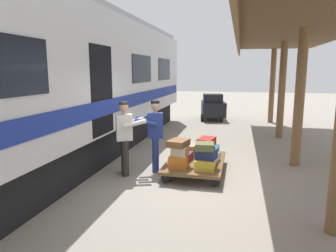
{
  "coord_description": "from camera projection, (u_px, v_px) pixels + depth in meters",
  "views": [
    {
      "loc": [
        -1.12,
        6.44,
        2.38
      ],
      "look_at": [
        0.45,
        -0.29,
        1.15
      ],
      "focal_mm": 32.99,
      "sensor_mm": 36.0,
      "label": 1
    }
  ],
  "objects": [
    {
      "name": "suitcase_cream_canvas",
      "position": [
        180.0,
        151.0,
        6.78
      ],
      "size": [
        0.35,
        0.4,
        0.2
      ],
      "primitive_type": "cube",
      "rotation": [
        0.0,
        0.0,
        -0.1
      ],
      "color": "beige",
      "rests_on": "suitcase_orange_carryall"
    },
    {
      "name": "suitcase_olive_duffel",
      "position": [
        205.0,
        146.0,
        6.64
      ],
      "size": [
        0.44,
        0.45,
        0.15
      ],
      "primitive_type": "cube",
      "rotation": [
        0.0,
        0.0,
        0.11
      ],
      "color": "brown",
      "rests_on": "suitcase_navy_fabric"
    },
    {
      "name": "baggage_tug",
      "position": [
        213.0,
        107.0,
        15.14
      ],
      "size": [
        1.38,
        1.86,
        1.3
      ],
      "color": "black",
      "rests_on": "ground_plane"
    },
    {
      "name": "suitcase_orange_carryall",
      "position": [
        179.0,
        161.0,
        6.82
      ],
      "size": [
        0.41,
        0.45,
        0.27
      ],
      "primitive_type": "cube",
      "rotation": [
        0.0,
        0.0,
        0.03
      ],
      "color": "#CC6B23",
      "rests_on": "luggage_cart"
    },
    {
      "name": "porter_in_overalls",
      "position": [
        155.0,
        133.0,
        7.32
      ],
      "size": [
        0.73,
        0.54,
        1.7
      ],
      "color": "navy",
      "rests_on": "ground_plane"
    },
    {
      "name": "suitcase_red_plastic",
      "position": [
        207.0,
        142.0,
        7.23
      ],
      "size": [
        0.43,
        0.57,
        0.19
      ],
      "primitive_type": "cube",
      "rotation": [
        0.0,
        0.0,
        -0.21
      ],
      "color": "#AD231E",
      "rests_on": "suitcase_black_hardshell"
    },
    {
      "name": "suitcase_teal_softside",
      "position": [
        210.0,
        151.0,
        7.79
      ],
      "size": [
        0.42,
        0.53,
        0.23
      ],
      "primitive_type": "cube",
      "rotation": [
        0.0,
        0.0,
        -0.03
      ],
      "color": "#1E666B",
      "rests_on": "luggage_cart"
    },
    {
      "name": "suitcase_tan_vintage",
      "position": [
        187.0,
        149.0,
        7.92
      ],
      "size": [
        0.5,
        0.53,
        0.26
      ],
      "primitive_type": "cube",
      "rotation": [
        0.0,
        0.0,
        -0.11
      ],
      "color": "tan",
      "rests_on": "luggage_cart"
    },
    {
      "name": "ground_plane",
      "position": [
        185.0,
        180.0,
        6.84
      ],
      "size": [
        60.0,
        60.0,
        0.0
      ],
      "primitive_type": "plane",
      "color": "gray"
    },
    {
      "name": "suitcase_burgundy_valise",
      "position": [
        183.0,
        156.0,
        7.38
      ],
      "size": [
        0.43,
        0.48,
        0.18
      ],
      "primitive_type": "cube",
      "rotation": [
        0.0,
        0.0,
        -0.11
      ],
      "color": "maroon",
      "rests_on": "luggage_cart"
    },
    {
      "name": "suitcase_yellow_case",
      "position": [
        205.0,
        164.0,
        6.69
      ],
      "size": [
        0.41,
        0.51,
        0.22
      ],
      "primitive_type": "cube",
      "rotation": [
        0.0,
        0.0,
        -0.01
      ],
      "color": "gold",
      "rests_on": "luggage_cart"
    },
    {
      "name": "luggage_cart",
      "position": [
        195.0,
        162.0,
        7.33
      ],
      "size": [
        1.31,
        2.07,
        0.28
      ],
      "color": "brown",
      "rests_on": "ground_plane"
    },
    {
      "name": "suitcase_gray_aluminum",
      "position": [
        208.0,
        158.0,
        7.24
      ],
      "size": [
        0.52,
        0.59,
        0.19
      ],
      "primitive_type": "cube",
      "rotation": [
        0.0,
        0.0,
        -0.12
      ],
      "color": "#9EA0A5",
      "rests_on": "luggage_cart"
    },
    {
      "name": "platform_canopy",
      "position": [
        319.0,
        22.0,
        5.71
      ],
      "size": [
        3.2,
        18.03,
        3.56
      ],
      "color": "brown",
      "rests_on": "ground_plane"
    },
    {
      "name": "suitcase_brown_leather",
      "position": [
        178.0,
        143.0,
        6.78
      ],
      "size": [
        0.48,
        0.57,
        0.14
      ],
      "primitive_type": "cube",
      "rotation": [
        0.0,
        0.0,
        -0.23
      ],
      "color": "brown",
      "rests_on": "suitcase_cream_canvas"
    },
    {
      "name": "suitcase_navy_fabric",
      "position": [
        206.0,
        154.0,
        6.69
      ],
      "size": [
        0.48,
        0.44,
        0.21
      ],
      "primitive_type": "cube",
      "rotation": [
        0.0,
        0.0,
        -0.2
      ],
      "color": "navy",
      "rests_on": "suitcase_yellow_case"
    },
    {
      "name": "porter_by_door",
      "position": [
        125.0,
        136.0,
        7.06
      ],
      "size": [
        0.74,
        0.61,
        1.7
      ],
      "color": "#332D28",
      "rests_on": "ground_plane"
    },
    {
      "name": "suitcase_black_hardshell",
      "position": [
        207.0,
        150.0,
        7.24
      ],
      "size": [
        0.43,
        0.59,
        0.17
      ],
      "primitive_type": "cube",
      "rotation": [
        0.0,
        0.0,
        0.23
      ],
      "color": "black",
      "rests_on": "suitcase_gray_aluminum"
    },
    {
      "name": "train_car",
      "position": [
        43.0,
        85.0,
        7.24
      ],
      "size": [
        3.03,
        16.77,
        4.0
      ],
      "color": "silver",
      "rests_on": "ground_plane"
    }
  ]
}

